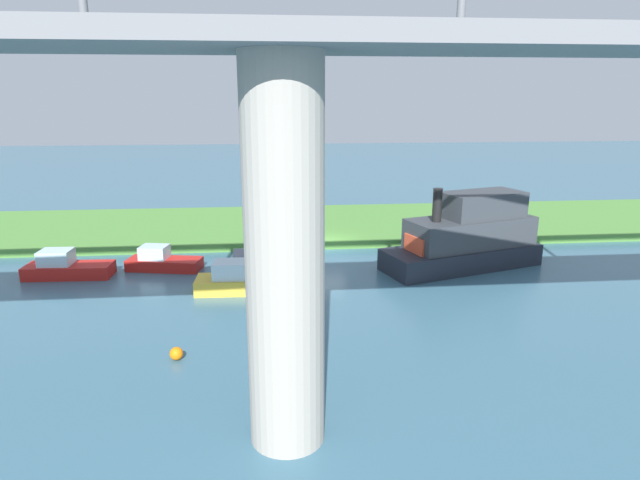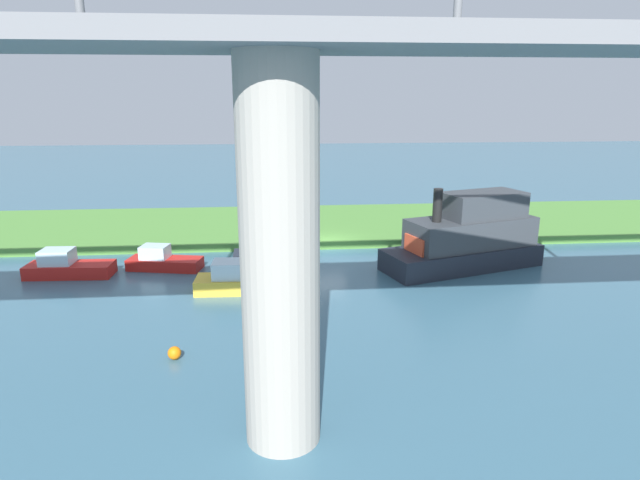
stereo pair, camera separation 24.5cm
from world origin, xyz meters
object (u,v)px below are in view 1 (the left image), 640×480
Objects in this scene: houseboat_blue at (268,254)px; mooring_post at (310,232)px; person_on_bank at (249,230)px; motorboat_white at (467,237)px; pontoon_yellow at (240,281)px; skiff_small at (66,267)px; marker_buoy at (176,354)px; bridge_pylon at (285,262)px; riverboat_paddlewheel at (162,261)px.

mooring_post is at bearing -129.94° from houseboat_blue.
person_on_bank is 13.65m from motorboat_white.
person_on_bank is at bearing -22.15° from motorboat_white.
motorboat_white is (-8.64, 5.15, 0.80)m from mooring_post.
motorboat_white is at bearing -167.33° from pontoon_yellow.
skiff_small reaches higher than marker_buoy.
skiff_small is at bearing 19.37° from mooring_post.
pontoon_yellow is at bearing -81.05° from bridge_pylon.
bridge_pylon is at bearing 111.95° from riverboat_paddlewheel.
bridge_pylon is at bearing 54.27° from motorboat_white.
mooring_post is 16.41m from marker_buoy.
mooring_post is 9.05m from pontoon_yellow.
motorboat_white is 2.02× the size of pontoon_yellow.
mooring_post is 9.66m from riverboat_paddlewheel.
motorboat_white is 22.44m from skiff_small.
mooring_post is at bearing -155.43° from riverboat_paddlewheel.
pontoon_yellow is 7.44m from marker_buoy.
motorboat_white is 17.50m from riverboat_paddlewheel.
motorboat_white is at bearing 149.22° from mooring_post.
bridge_pylon is at bearing 126.77° from skiff_small.
mooring_post is at bearing -30.78° from motorboat_white.
houseboat_blue is (11.37, -1.89, -1.23)m from motorboat_white.
skiff_small is at bearing 9.37° from riverboat_paddlewheel.
houseboat_blue reaches higher than marker_buoy.
marker_buoy is at bearing 34.00° from motorboat_white.
mooring_post is at bearing -112.28° from marker_buoy.
skiff_small is (13.76, 4.84, -0.41)m from mooring_post.
pontoon_yellow is 1.11× the size of riverboat_paddlewheel.
riverboat_paddlewheel is at bearing -170.63° from skiff_small.
bridge_pylon is at bearing 83.72° from mooring_post.
person_on_bank is 1.54× the size of mooring_post.
houseboat_blue is 1.02× the size of riverboat_paddlewheel.
houseboat_blue is (0.50, -17.00, -4.80)m from bridge_pylon.
mooring_post is at bearing -96.28° from bridge_pylon.
person_on_bank reaches higher than marker_buoy.
motorboat_white is (-12.63, 5.14, 0.55)m from person_on_bank.
motorboat_white is 17.99m from marker_buoy.
person_on_bank reaches higher than pontoon_yellow.
skiff_small is at bearing -53.88° from marker_buoy.
motorboat_white reaches higher than person_on_bank.
pontoon_yellow is (1.93, -12.24, -4.76)m from bridge_pylon.
mooring_post is 0.19× the size of pontoon_yellow.
riverboat_paddlewheel is (-4.98, -0.82, -0.05)m from skiff_small.
skiff_small is at bearing -53.23° from bridge_pylon.
pontoon_yellow is 9.66× the size of marker_buoy.
mooring_post reaches higher than riverboat_paddlewheel.
motorboat_white is at bearing 170.58° from houseboat_blue.
riverboat_paddlewheel is (6.55, -16.25, -4.84)m from bridge_pylon.
riverboat_paddlewheel is (6.05, 0.75, -0.04)m from houseboat_blue.
motorboat_white is at bearing -146.00° from marker_buoy.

